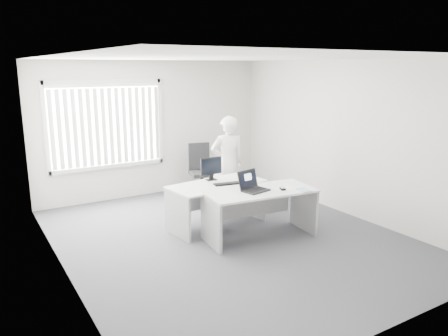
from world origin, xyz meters
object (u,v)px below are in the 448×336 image
desk_far (217,195)px  laptop (256,182)px  desk_near (260,203)px  office_chair (201,179)px  monitor (211,169)px  person (228,163)px

desk_far → laptop: (0.21, -0.83, 0.40)m
laptop → desk_far: bearing=92.1°
desk_near → laptop: 0.39m
office_chair → desk_far: bearing=-97.8°
desk_near → laptop: (-0.10, -0.02, 0.37)m
monitor → laptop: bearing=-79.7°
office_chair → monitor: (-0.64, -1.55, 0.61)m
office_chair → monitor: size_ratio=2.73×
desk_far → laptop: 0.94m
desk_near → person: bearing=83.5°
laptop → desk_near: bearing=-1.4°
office_chair → laptop: same height
desk_near → desk_far: bearing=117.9°
desk_far → person: size_ratio=0.97×
desk_near → office_chair: (0.36, 2.60, -0.23)m
laptop → monitor: 1.09m
desk_far → monitor: (0.03, 0.24, 0.41)m
desk_far → person: 1.06m
desk_far → laptop: laptop is taller
office_chair → laptop: size_ratio=2.76×
desk_far → person: person is taller
desk_near → monitor: 1.15m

